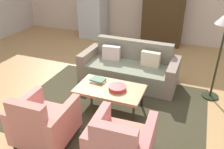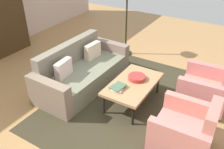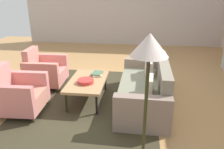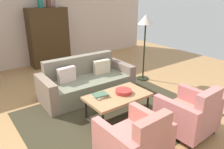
{
  "view_description": "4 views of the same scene",
  "coord_description": "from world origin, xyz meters",
  "px_view_note": "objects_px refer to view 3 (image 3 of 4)",
  "views": [
    {
      "loc": [
        1.65,
        -3.56,
        2.55
      ],
      "look_at": [
        0.27,
        -0.04,
        0.56
      ],
      "focal_mm": 36.8,
      "sensor_mm": 36.0,
      "label": 1
    },
    {
      "loc": [
        -2.96,
        -1.87,
        2.81
      ],
      "look_at": [
        0.19,
        0.05,
        0.57
      ],
      "focal_mm": 39.19,
      "sensor_mm": 36.0,
      "label": 2
    },
    {
      "loc": [
        4.32,
        0.68,
        2.14
      ],
      "look_at": [
        0.19,
        0.17,
        0.52
      ],
      "focal_mm": 35.78,
      "sensor_mm": 36.0,
      "label": 3
    },
    {
      "loc": [
        -1.97,
        -3.23,
        2.25
      ],
      "look_at": [
        0.53,
        0.14,
        0.67
      ],
      "focal_mm": 35.36,
      "sensor_mm": 36.0,
      "label": 4
    }
  ],
  "objects_px": {
    "couch": "(147,90)",
    "book_stack": "(97,74)",
    "coffee_table": "(87,82)",
    "floor_lamp": "(149,59)",
    "armchair_right": "(17,95)",
    "armchair_left": "(44,71)",
    "fruit_bowl": "(86,81)"
  },
  "relations": [
    {
      "from": "armchair_right",
      "to": "coffee_table",
      "type": "bearing_deg",
      "value": 114.88
    },
    {
      "from": "coffee_table",
      "to": "floor_lamp",
      "type": "height_order",
      "value": "floor_lamp"
    },
    {
      "from": "couch",
      "to": "floor_lamp",
      "type": "bearing_deg",
      "value": 178.11
    },
    {
      "from": "armchair_right",
      "to": "floor_lamp",
      "type": "xyz_separation_m",
      "value": [
        1.13,
        2.26,
        1.1
      ]
    },
    {
      "from": "coffee_table",
      "to": "armchair_left",
      "type": "height_order",
      "value": "armchair_left"
    },
    {
      "from": "couch",
      "to": "fruit_bowl",
      "type": "bearing_deg",
      "value": 97.92
    },
    {
      "from": "armchair_left",
      "to": "floor_lamp",
      "type": "bearing_deg",
      "value": 42.49
    },
    {
      "from": "armchair_left",
      "to": "floor_lamp",
      "type": "distance_m",
      "value": 3.43
    },
    {
      "from": "armchair_left",
      "to": "armchair_right",
      "type": "bearing_deg",
      "value": -1.56
    },
    {
      "from": "book_stack",
      "to": "couch",
      "type": "bearing_deg",
      "value": 73.91
    },
    {
      "from": "fruit_bowl",
      "to": "floor_lamp",
      "type": "xyz_separation_m",
      "value": [
        1.59,
        1.09,
        0.97
      ]
    },
    {
      "from": "armchair_left",
      "to": "book_stack",
      "type": "distance_m",
      "value": 1.35
    },
    {
      "from": "armchair_left",
      "to": "armchair_right",
      "type": "height_order",
      "value": "same"
    },
    {
      "from": "book_stack",
      "to": "floor_lamp",
      "type": "xyz_separation_m",
      "value": [
        2.03,
        0.95,
        0.98
      ]
    },
    {
      "from": "couch",
      "to": "book_stack",
      "type": "relative_size",
      "value": 6.74
    },
    {
      "from": "armchair_left",
      "to": "fruit_bowl",
      "type": "distance_m",
      "value": 1.39
    },
    {
      "from": "coffee_table",
      "to": "book_stack",
      "type": "height_order",
      "value": "book_stack"
    },
    {
      "from": "armchair_right",
      "to": "book_stack",
      "type": "relative_size",
      "value": 2.8
    },
    {
      "from": "coffee_table",
      "to": "fruit_bowl",
      "type": "distance_m",
      "value": 0.16
    },
    {
      "from": "coffee_table",
      "to": "couch",
      "type": "bearing_deg",
      "value": 89.91
    },
    {
      "from": "book_stack",
      "to": "armchair_left",
      "type": "bearing_deg",
      "value": -102.87
    },
    {
      "from": "coffee_table",
      "to": "armchair_right",
      "type": "xyz_separation_m",
      "value": [
        0.6,
        -1.17,
        -0.05
      ]
    },
    {
      "from": "fruit_bowl",
      "to": "book_stack",
      "type": "distance_m",
      "value": 0.46
    },
    {
      "from": "floor_lamp",
      "to": "couch",
      "type": "bearing_deg",
      "value": 176.85
    },
    {
      "from": "coffee_table",
      "to": "book_stack",
      "type": "bearing_deg",
      "value": 154.76
    },
    {
      "from": "coffee_table",
      "to": "armchair_left",
      "type": "bearing_deg",
      "value": -117.15
    },
    {
      "from": "armchair_right",
      "to": "fruit_bowl",
      "type": "relative_size",
      "value": 2.8
    },
    {
      "from": "book_stack",
      "to": "floor_lamp",
      "type": "height_order",
      "value": "floor_lamp"
    },
    {
      "from": "coffee_table",
      "to": "book_stack",
      "type": "distance_m",
      "value": 0.34
    },
    {
      "from": "couch",
      "to": "book_stack",
      "type": "bearing_deg",
      "value": 75.17
    },
    {
      "from": "coffee_table",
      "to": "fruit_bowl",
      "type": "xyz_separation_m",
      "value": [
        0.14,
        -0.0,
        0.07
      ]
    },
    {
      "from": "armchair_right",
      "to": "floor_lamp",
      "type": "relative_size",
      "value": 0.51
    }
  ]
}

